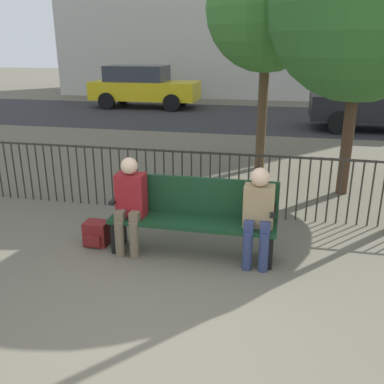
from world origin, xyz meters
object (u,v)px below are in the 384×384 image
(seated_person_0, at_px, (130,201))
(backpack, at_px, (97,234))
(parked_car_0, at_px, (382,101))
(tree_1, at_px, (363,6))
(tree_0, at_px, (268,9))
(seated_person_1, at_px, (258,211))
(parked_car_1, at_px, (143,86))
(park_bench, at_px, (193,214))

(seated_person_0, bearing_deg, backpack, 172.97)
(backpack, xyz_separation_m, parked_car_0, (4.97, 8.86, 0.69))
(tree_1, bearing_deg, tree_0, 139.23)
(seated_person_1, xyz_separation_m, backpack, (-2.01, 0.06, -0.49))
(seated_person_1, relative_size, tree_0, 0.27)
(parked_car_1, bearing_deg, seated_person_1, -66.14)
(parked_car_1, bearing_deg, backpack, -74.46)
(tree_0, bearing_deg, parked_car_1, 122.60)
(tree_0, distance_m, parked_car_0, 6.20)
(seated_person_1, bearing_deg, parked_car_0, 71.64)
(seated_person_0, height_order, tree_0, tree_0)
(seated_person_1, bearing_deg, seated_person_0, 179.92)
(seated_person_0, distance_m, parked_car_1, 12.69)
(backpack, distance_m, parked_car_1, 12.51)
(park_bench, relative_size, tree_1, 0.45)
(park_bench, distance_m, tree_0, 4.70)
(seated_person_1, relative_size, parked_car_1, 0.27)
(tree_1, bearing_deg, parked_car_0, 74.40)
(tree_1, bearing_deg, seated_person_1, -114.08)
(seated_person_0, relative_size, parked_car_1, 0.28)
(seated_person_0, xyz_separation_m, backpack, (-0.49, 0.06, -0.51))
(park_bench, xyz_separation_m, tree_1, (2.02, 2.67, 2.44))
(park_bench, distance_m, parked_car_1, 12.81)
(seated_person_0, xyz_separation_m, seated_person_1, (1.51, -0.00, -0.01))
(seated_person_1, xyz_separation_m, parked_car_1, (-5.35, 12.10, 0.20))
(park_bench, height_order, backpack, park_bench)
(backpack, height_order, parked_car_1, parked_car_1)
(park_bench, distance_m, backpack, 1.29)
(parked_car_0, bearing_deg, seated_person_1, -108.36)
(parked_car_0, bearing_deg, park_bench, -113.00)
(seated_person_1, bearing_deg, tree_1, 65.92)
(park_bench, bearing_deg, seated_person_1, -9.91)
(backpack, bearing_deg, seated_person_1, -1.79)
(seated_person_0, xyz_separation_m, parked_car_1, (-3.84, 12.09, 0.19))
(seated_person_1, relative_size, tree_1, 0.26)
(tree_0, distance_m, parked_car_1, 9.77)
(seated_person_0, distance_m, parked_car_0, 9.99)
(backpack, bearing_deg, seated_person_0, -7.03)
(park_bench, distance_m, seated_person_0, 0.77)
(park_bench, xyz_separation_m, tree_0, (0.55, 3.94, 2.51))
(park_bench, bearing_deg, parked_car_0, 67.00)
(seated_person_1, distance_m, tree_0, 4.72)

